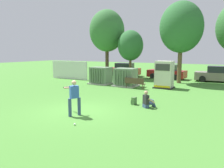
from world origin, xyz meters
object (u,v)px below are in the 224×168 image
park_bench (135,82)px  backpack (134,101)px  batter (74,96)px  generator_enclosure (164,75)px  transformer_west (101,76)px  sports_ball (75,124)px  seated_spectator (147,101)px  parked_car_left_of_center (167,72)px  parked_car_leftmost (124,70)px  parked_car_right_of_center (217,75)px  transformer_mid_west (126,78)px

park_bench → backpack: bearing=-67.7°
backpack → batter: bearing=-116.0°
generator_enclosure → transformer_west: bearing=-174.3°
sports_ball → batter: bearing=128.6°
park_bench → seated_spectator: seated_spectator is taller
backpack → parked_car_left_of_center: parked_car_left_of_center is taller
transformer_west → parked_car_left_of_center: same height
sports_ball → parked_car_leftmost: 19.41m
batter → backpack: batter is taller
generator_enclosure → parked_car_right_of_center: (3.74, 6.37, -0.38)m
transformer_mid_west → sports_ball: bearing=-76.3°
batter → backpack: (1.69, 3.46, -0.76)m
transformer_west → parked_car_left_of_center: size_ratio=0.48×
batter → parked_car_leftmost: 18.00m
batter → seated_spectator: (2.62, 3.18, -0.60)m
transformer_west → generator_enclosure: 5.99m
transformer_west → backpack: 8.59m
generator_enclosure → batter: generator_enclosure is taller
batter → parked_car_leftmost: size_ratio=0.40×
park_bench → parked_car_leftmost: size_ratio=0.42×
park_bench → seated_spectator: bearing=-60.6°
transformer_west → sports_ball: (5.24, -10.73, -0.74)m
park_bench → batter: batter is taller
transformer_mid_west → batter: bearing=-80.1°
park_bench → sports_ball: park_bench is taller
sports_ball → parked_car_leftmost: parked_car_leftmost is taller
transformer_mid_west → generator_enclosure: bearing=12.5°
park_bench → batter: bearing=-87.2°
transformer_mid_west → parked_car_leftmost: same height
generator_enclosure → sports_ball: generator_enclosure is taller
sports_ball → parked_car_right_of_center: bearing=75.9°
transformer_mid_west → park_bench: transformer_mid_west is taller
transformer_mid_west → parked_car_leftmost: bearing=116.6°
transformer_mid_west → parked_car_left_of_center: 7.43m
transformer_west → park_bench: bearing=-14.1°
transformer_mid_west → seated_spectator: size_ratio=2.18×
parked_car_right_of_center → parked_car_left_of_center: bearing=178.9°
generator_enclosure → sports_ball: (-0.70, -11.33, -1.09)m
park_bench → backpack: (2.11, -5.13, -0.32)m
transformer_west → parked_car_right_of_center: same height
generator_enclosure → parked_car_right_of_center: size_ratio=0.54×
parked_car_leftmost → parked_car_left_of_center: 5.71m
backpack → parked_car_leftmost: (-7.20, 13.67, 0.54)m
backpack → seated_spectator: bearing=-16.5°
generator_enclosure → parked_car_left_of_center: bearing=102.7°
parked_car_right_of_center → generator_enclosure: bearing=-120.4°
transformer_mid_west → park_bench: 1.52m
transformer_mid_west → park_bench: size_ratio=1.15×
generator_enclosure → seated_spectator: 7.09m
batter → sports_ball: 1.75m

